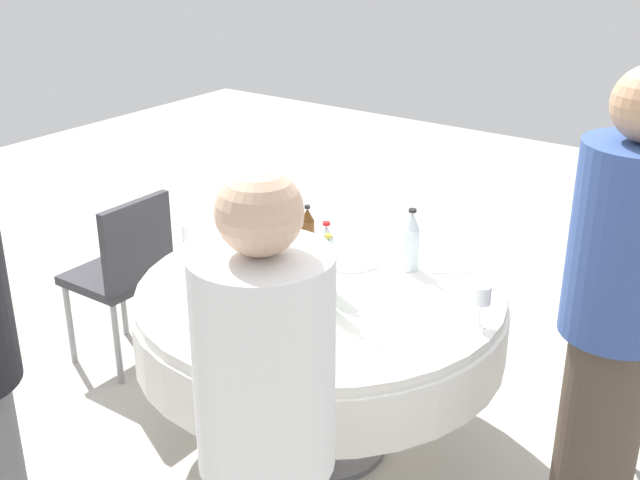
% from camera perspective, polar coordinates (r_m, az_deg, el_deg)
% --- Properties ---
extents(ground_plane, '(10.00, 10.00, 0.00)m').
position_cam_1_polar(ground_plane, '(3.53, 0.00, -14.13)').
color(ground_plane, '#B7B2A8').
extents(dining_table, '(1.46, 1.46, 0.74)m').
position_cam_1_polar(dining_table, '(3.21, 0.00, -5.64)').
color(dining_table, white).
rests_on(dining_table, ground_plane).
extents(bottle_clear_near, '(0.06, 0.06, 0.29)m').
position_cam_1_polar(bottle_clear_near, '(3.03, 0.45, -1.42)').
color(bottle_clear_near, silver).
rests_on(bottle_clear_near, dining_table).
extents(bottle_brown_north, '(0.06, 0.06, 0.29)m').
position_cam_1_polar(bottle_brown_north, '(3.20, -0.88, -0.11)').
color(bottle_brown_north, '#593314').
rests_on(bottle_brown_north, dining_table).
extents(bottle_clear_front, '(0.07, 0.07, 0.26)m').
position_cam_1_polar(bottle_clear_front, '(3.25, 6.45, -0.13)').
color(bottle_clear_front, silver).
rests_on(bottle_clear_front, dining_table).
extents(bottle_brown_mid, '(0.07, 0.07, 0.32)m').
position_cam_1_polar(bottle_brown_mid, '(3.22, -2.75, 0.28)').
color(bottle_brown_mid, '#593314').
rests_on(bottle_brown_mid, dining_table).
extents(bottle_green_east, '(0.06, 0.06, 0.30)m').
position_cam_1_polar(bottle_green_east, '(2.90, 0.58, -2.54)').
color(bottle_green_east, '#2D6B38').
rests_on(bottle_green_east, dining_table).
extents(wine_glass_mid, '(0.07, 0.07, 0.14)m').
position_cam_1_polar(wine_glass_mid, '(3.29, -4.40, -0.23)').
color(wine_glass_mid, white).
rests_on(wine_glass_mid, dining_table).
extents(wine_glass_east, '(0.07, 0.07, 0.16)m').
position_cam_1_polar(wine_glass_east, '(2.72, -7.41, -5.19)').
color(wine_glass_east, white).
rests_on(wine_glass_east, dining_table).
extents(wine_glass_left, '(0.06, 0.06, 0.15)m').
position_cam_1_polar(wine_glass_left, '(3.38, -9.15, 0.37)').
color(wine_glass_left, white).
rests_on(wine_glass_left, dining_table).
extents(wine_glass_rear, '(0.07, 0.07, 0.16)m').
position_cam_1_polar(wine_glass_rear, '(2.86, 11.30, -3.93)').
color(wine_glass_rear, white).
rests_on(wine_glass_rear, dining_table).
extents(wine_glass_west, '(0.07, 0.07, 0.15)m').
position_cam_1_polar(wine_glass_west, '(2.90, -8.64, -3.53)').
color(wine_glass_west, white).
rests_on(wine_glass_west, dining_table).
extents(plate_west, '(0.22, 0.22, 0.04)m').
position_cam_1_polar(plate_west, '(3.04, -5.26, -4.08)').
color(plate_west, white).
rests_on(plate_west, dining_table).
extents(plate_right, '(0.25, 0.25, 0.02)m').
position_cam_1_polar(plate_right, '(3.35, 2.11, -1.37)').
color(plate_right, white).
rests_on(plate_right, dining_table).
extents(fork_north, '(0.16, 0.12, 0.00)m').
position_cam_1_polar(fork_north, '(3.29, 9.39, -2.29)').
color(fork_north, silver).
rests_on(fork_north, dining_table).
extents(spoon_front, '(0.07, 0.18, 0.00)m').
position_cam_1_polar(spoon_front, '(3.03, 4.37, -4.36)').
color(spoon_front, silver).
rests_on(spoon_front, dining_table).
extents(knife_mid, '(0.10, 0.16, 0.00)m').
position_cam_1_polar(knife_mid, '(2.81, 4.48, -6.66)').
color(knife_mid, silver).
rests_on(knife_mid, dining_table).
extents(folded_napkin, '(0.21, 0.21, 0.02)m').
position_cam_1_polar(folded_napkin, '(3.59, -1.96, 0.37)').
color(folded_napkin, white).
rests_on(folded_napkin, dining_table).
extents(person_north, '(0.34, 0.34, 1.59)m').
position_cam_1_polar(person_north, '(2.10, -3.75, -15.22)').
color(person_north, '#4C3F33').
rests_on(person_north, ground_plane).
extents(person_front, '(0.34, 0.34, 1.72)m').
position_cam_1_polar(person_front, '(2.64, 20.03, -6.14)').
color(person_front, '#4C3F33').
rests_on(person_front, ground_plane).
extents(chair_left, '(0.55, 0.55, 0.87)m').
position_cam_1_polar(chair_left, '(3.37, 21.13, -7.31)').
color(chair_left, '#2D2D33').
rests_on(chair_left, ground_plane).
extents(chair_rear, '(0.40, 0.40, 0.87)m').
position_cam_1_polar(chair_rear, '(3.94, -13.57, -1.89)').
color(chair_rear, '#2D2D33').
rests_on(chair_rear, ground_plane).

